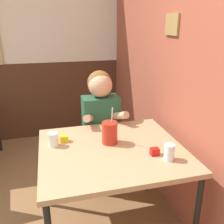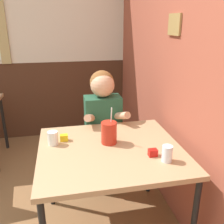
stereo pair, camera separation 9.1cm
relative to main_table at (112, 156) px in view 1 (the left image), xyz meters
The scene contains 9 objects.
brick_wall_right 1.20m from the main_table, 51.63° to the left, with size 0.08×4.47×2.70m.
back_wall 2.30m from the main_table, 111.02° to the left, with size 5.73×0.09×2.70m.
main_table is the anchor object (origin of this frame).
person_seated 0.61m from the main_table, 85.55° to the left, with size 0.42×0.42×1.22m.
cocktail_pitcher 0.17m from the main_table, 85.99° to the left, with size 0.12×0.12×0.29m.
glass_near_pitcher 0.43m from the main_table, 37.41° to the right, with size 0.07×0.07×0.11m.
glass_center 0.45m from the main_table, 160.58° to the left, with size 0.08×0.08×0.10m.
condiment_ketchup 0.32m from the main_table, 32.74° to the right, with size 0.06×0.04×0.05m.
condiment_mustard 0.39m from the main_table, 149.84° to the left, with size 0.06×0.04×0.05m.
Camera 1 is at (0.37, -1.12, 1.64)m, focal length 40.00 mm.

